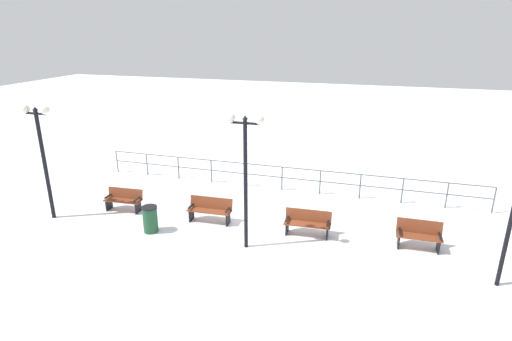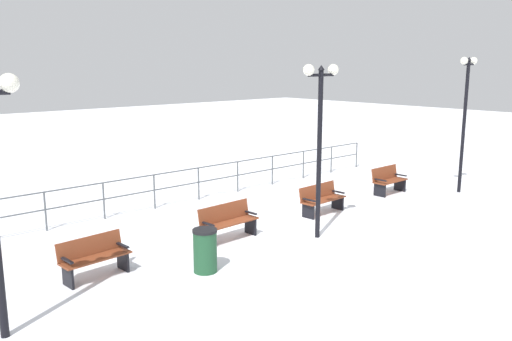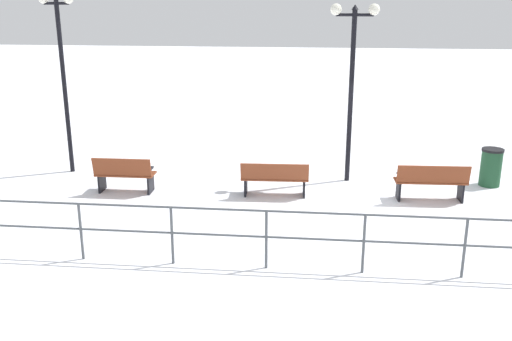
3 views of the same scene
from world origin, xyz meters
The scene contains 9 objects.
ground_plane centered at (0.00, 0.00, 0.00)m, with size 80.00×80.00×0.00m, color white.
bench_nearest centered at (0.04, -5.40, 0.45)m, with size 0.62×1.48×0.85m.
bench_second centered at (0.00, -1.80, 0.48)m, with size 0.58×1.65×0.91m.
bench_third centered at (-0.04, 1.80, 0.45)m, with size 0.60×1.61×0.85m.
bench_fourth centered at (-0.17, 5.40, 0.46)m, with size 0.58×1.42×0.91m.
lamppost_middle centered at (1.38, 0.03, 3.06)m, with size 0.28×1.17×4.39m.
lamppost_far centered at (1.38, 7.40, 3.11)m, with size 0.25×0.89×4.62m.
waterfront_railing centered at (-3.79, 0.00, 0.72)m, with size 0.05×16.68×1.08m.
trash_bin centered at (1.33, -3.49, 0.48)m, with size 0.53×0.53×0.95m.
Camera 2 is at (10.06, -9.81, 4.39)m, focal length 37.08 mm.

